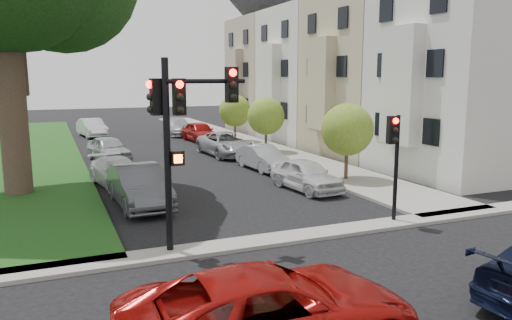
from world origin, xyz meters
name	(u,v)px	position (x,y,z in m)	size (l,w,h in m)	color
ground	(327,261)	(0.00, 0.00, 0.00)	(140.00, 140.00, 0.00)	black
grass_strip	(12,153)	(-9.00, 24.00, 0.06)	(8.00, 44.00, 0.12)	#1D4019
sidewalk_right	(242,141)	(6.75, 24.00, 0.06)	(3.50, 44.00, 0.12)	gray
sidewalk_cross	(294,237)	(0.00, 2.00, 0.06)	(60.00, 1.00, 0.12)	gray
house_a	(467,35)	(12.45, 8.00, 6.93)	(7.70, 7.55, 15.97)	beige
house_b	(374,44)	(12.45, 15.50, 6.93)	(7.70, 7.55, 15.97)	#98906B
house_c	(315,50)	(12.45, 23.00, 6.93)	(7.70, 7.55, 15.97)	silver
house_d	(274,54)	(12.45, 30.50, 6.93)	(7.70, 7.55, 15.97)	gray
small_tree_a	(347,130)	(6.20, 8.71, 2.47)	(2.47, 2.47, 3.71)	black
small_tree_b	(266,116)	(6.20, 18.17, 2.40)	(2.41, 2.41, 3.61)	black
small_tree_c	(235,111)	(6.20, 23.90, 2.38)	(2.39, 2.39, 3.58)	black
traffic_signal_main	(182,120)	(-3.37, 2.24, 3.75)	(2.66, 0.69, 5.44)	black
traffic_signal_secondary	(394,149)	(3.80, 2.19, 2.57)	(0.49, 0.39, 3.69)	black
car_cross_near	(271,310)	(-3.26, -3.47, 0.77)	(2.55, 5.54, 1.54)	maroon
car_parked_0	(306,175)	(3.53, 7.73, 0.69)	(1.63, 4.04, 1.38)	silver
car_parked_1	(262,158)	(3.70, 12.96, 0.65)	(1.39, 3.97, 1.31)	#999BA0
car_parked_2	(226,144)	(3.52, 18.26, 0.73)	(2.43, 5.27, 1.47)	#999BA0
car_parked_3	(200,132)	(3.92, 25.54, 0.75)	(1.78, 4.42, 1.51)	maroon
car_parked_4	(178,127)	(3.41, 30.27, 0.71)	(1.98, 4.87, 1.41)	#999BA0
car_parked_5	(139,186)	(-3.69, 7.80, 0.79)	(1.68, 4.81, 1.58)	#3F4247
car_parked_6	(118,172)	(-3.97, 11.82, 0.64)	(1.79, 4.40, 1.28)	silver
car_parked_7	(109,149)	(-3.55, 19.01, 0.73)	(1.72, 4.27, 1.46)	#999BA0
car_parked_9	(92,128)	(-3.45, 31.78, 0.75)	(1.58, 4.54, 1.50)	silver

